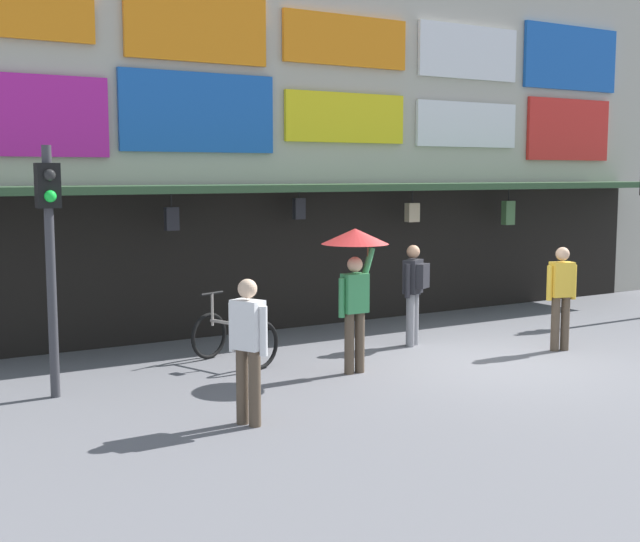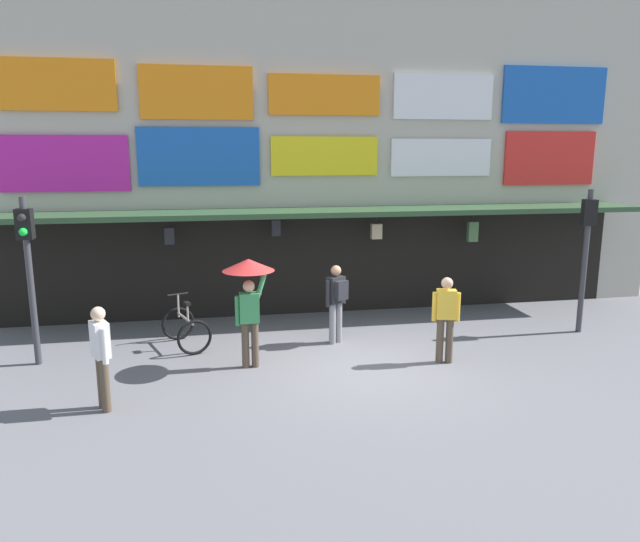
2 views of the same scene
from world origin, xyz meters
name	(u,v)px [view 2 (image 2 of 2)]	position (x,y,z in m)	size (l,w,h in m)	color
ground_plane	(363,368)	(0.00, 0.00, 0.00)	(80.00, 80.00, 0.00)	slate
shopfront	(320,152)	(0.00, 4.57, 3.96)	(18.00, 2.60, 8.00)	#B2AD9E
traffic_light_near	(28,254)	(-6.08, 1.31, 2.14)	(0.28, 0.33, 3.20)	#38383D
traffic_light_far	(587,238)	(5.35, 1.33, 2.14)	(0.33, 0.35, 3.20)	#38383D
bicycle_parked	(186,329)	(-3.33, 1.84, 0.39)	(1.07, 1.34, 1.05)	black
pedestrian_in_white	(446,315)	(1.60, 0.01, 0.95)	(0.52, 0.30, 1.68)	brown
pedestrian_with_umbrella	(249,282)	(-2.09, 0.43, 1.64)	(0.96, 0.96, 2.08)	brown
pedestrian_in_red	(101,352)	(-4.47, -1.02, 0.95)	(0.36, 0.49, 1.68)	brown
pedestrian_in_green	(337,298)	(-0.20, 1.52, 0.98)	(0.48, 0.46, 1.68)	gray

